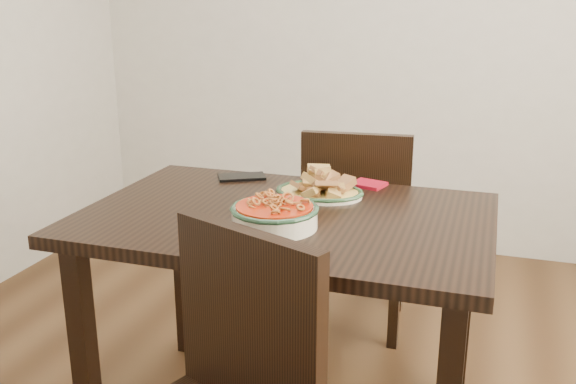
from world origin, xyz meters
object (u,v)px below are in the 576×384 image
(chair_far, at_px, (357,222))
(noodle_bowl, at_px, (275,213))
(fish_plate, at_px, (320,183))
(smartphone, at_px, (242,177))
(dining_table, at_px, (286,242))

(chair_far, relative_size, noodle_bowl, 3.51)
(fish_plate, distance_m, smartphone, 0.35)
(chair_far, distance_m, noodle_bowl, 0.86)
(dining_table, relative_size, fish_plate, 4.32)
(dining_table, bearing_deg, noodle_bowl, -85.80)
(dining_table, bearing_deg, fish_plate, 75.76)
(noodle_bowl, height_order, smartphone, noodle_bowl)
(dining_table, relative_size, noodle_bowl, 4.84)
(noodle_bowl, bearing_deg, fish_plate, 82.98)
(noodle_bowl, relative_size, smartphone, 1.52)
(dining_table, bearing_deg, smartphone, 130.70)
(chair_far, bearing_deg, dining_table, 77.47)
(chair_far, xyz_separation_m, smartphone, (-0.36, -0.36, 0.26))
(dining_table, distance_m, noodle_bowl, 0.19)
(dining_table, height_order, noodle_bowl, noodle_bowl)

